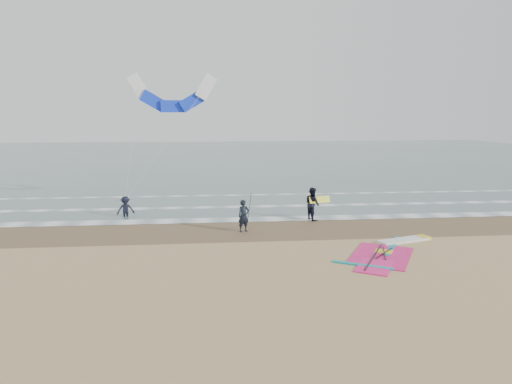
{
  "coord_description": "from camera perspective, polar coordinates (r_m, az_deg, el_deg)",
  "views": [
    {
      "loc": [
        -3.58,
        -17.78,
        6.08
      ],
      "look_at": [
        -1.38,
        5.0,
        2.2
      ],
      "focal_mm": 32.0,
      "sensor_mm": 36.0,
      "label": 1
    }
  ],
  "objects": [
    {
      "name": "sea_water",
      "position": [
        66.15,
        -2.4,
        4.35
      ],
      "size": [
        120.0,
        80.0,
        0.02
      ],
      "primitive_type": "cube",
      "color": "#47605E",
      "rests_on": "ground"
    },
    {
      "name": "person_walking",
      "position": [
        26.76,
        7.06,
        -1.47
      ],
      "size": [
        1.02,
        1.14,
        1.93
      ],
      "primitive_type": "imported",
      "rotation": [
        0.0,
        0.0,
        1.94
      ],
      "color": "black",
      "rests_on": "ground"
    },
    {
      "name": "ground",
      "position": [
        19.13,
        5.62,
        -8.96
      ],
      "size": [
        120.0,
        120.0,
        0.0
      ],
      "primitive_type": "plane",
      "color": "tan",
      "rests_on": "ground"
    },
    {
      "name": "person_wading",
      "position": [
        28.42,
        -16.01,
        -1.44
      ],
      "size": [
        1.17,
        0.85,
        1.62
      ],
      "primitive_type": "imported",
      "rotation": [
        0.0,
        0.0,
        0.26
      ],
      "color": "black",
      "rests_on": "ground"
    },
    {
      "name": "carried_kiteboard",
      "position": [
        26.71,
        7.96,
        -0.95
      ],
      "size": [
        1.3,
        0.51,
        0.39
      ],
      "color": "yellow",
      "rests_on": "ground"
    },
    {
      "name": "person_standing",
      "position": [
        23.91,
        -1.55,
        -3.01
      ],
      "size": [
        0.73,
        0.61,
        1.7
      ],
      "primitive_type": "imported",
      "rotation": [
        0.0,
        0.0,
        0.38
      ],
      "color": "black",
      "rests_on": "ground"
    },
    {
      "name": "held_pole",
      "position": [
        23.84,
        -0.84,
        -2.06
      ],
      "size": [
        0.17,
        0.86,
        1.82
      ],
      "color": "black",
      "rests_on": "ground"
    },
    {
      "name": "windsurf_rig",
      "position": [
        21.47,
        16.31,
        -7.12
      ],
      "size": [
        5.81,
        5.5,
        0.14
      ],
      "color": "white",
      "rests_on": "ground"
    },
    {
      "name": "surf_kite",
      "position": [
        31.05,
        -10.37,
        11.64
      ],
      "size": [
        5.86,
        3.73,
        7.76
      ],
      "color": "white",
      "rests_on": "ground"
    },
    {
      "name": "foam_waterline",
      "position": [
        29.08,
        1.67,
        -2.39
      ],
      "size": [
        120.0,
        9.15,
        0.02
      ],
      "color": "white",
      "rests_on": "ground"
    },
    {
      "name": "wet_sand_band",
      "position": [
        24.8,
        2.95,
        -4.57
      ],
      "size": [
        120.0,
        5.0,
        0.01
      ],
      "primitive_type": "cube",
      "color": "brown",
      "rests_on": "ground"
    }
  ]
}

